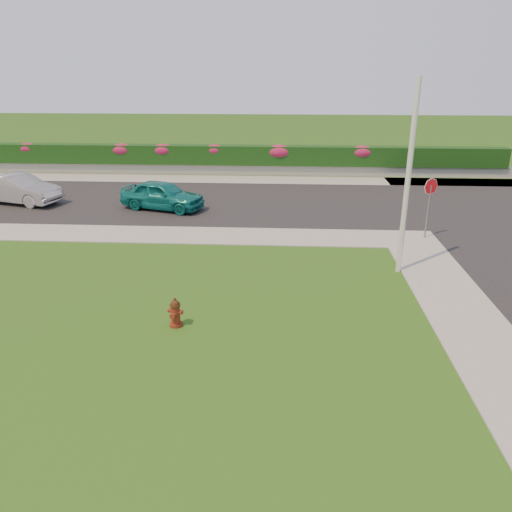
# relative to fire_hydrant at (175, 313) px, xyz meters

# --- Properties ---
(ground) EXTENTS (120.00, 120.00, 0.00)m
(ground) POSITION_rel_fire_hydrant_xyz_m (0.37, -1.98, -0.36)
(ground) COLOR black
(ground) RESTS_ON ground
(street_far) EXTENTS (26.00, 8.00, 0.04)m
(street_far) POSITION_rel_fire_hydrant_xyz_m (-4.63, 12.02, -0.34)
(street_far) COLOR black
(street_far) RESTS_ON ground
(sidewalk_far) EXTENTS (24.00, 2.00, 0.04)m
(sidewalk_far) POSITION_rel_fire_hydrant_xyz_m (-5.63, 7.02, -0.34)
(sidewalk_far) COLOR gray
(sidewalk_far) RESTS_ON ground
(curb_corner) EXTENTS (2.00, 2.00, 0.04)m
(curb_corner) POSITION_rel_fire_hydrant_xyz_m (7.37, 7.02, -0.34)
(curb_corner) COLOR gray
(curb_corner) RESTS_ON ground
(sidewalk_beyond) EXTENTS (34.00, 2.00, 0.04)m
(sidewalk_beyond) POSITION_rel_fire_hydrant_xyz_m (-0.63, 17.02, -0.34)
(sidewalk_beyond) COLOR gray
(sidewalk_beyond) RESTS_ON ground
(retaining_wall) EXTENTS (34.00, 0.40, 0.60)m
(retaining_wall) POSITION_rel_fire_hydrant_xyz_m (-0.63, 18.52, -0.06)
(retaining_wall) COLOR gray
(retaining_wall) RESTS_ON ground
(hedge) EXTENTS (32.00, 0.90, 1.10)m
(hedge) POSITION_rel_fire_hydrant_xyz_m (-0.63, 18.62, 0.79)
(hedge) COLOR black
(hedge) RESTS_ON retaining_wall
(fire_hydrant) EXTENTS (0.40, 0.38, 0.76)m
(fire_hydrant) POSITION_rel_fire_hydrant_xyz_m (0.00, 0.00, 0.00)
(fire_hydrant) COLOR #4C0C0B
(fire_hydrant) RESTS_ON ground
(sedan_teal) EXTENTS (4.04, 2.53, 1.28)m
(sedan_teal) POSITION_rel_fire_hydrant_xyz_m (-2.81, 10.60, 0.32)
(sedan_teal) COLOR #0E6B68
(sedan_teal) RESTS_ON street_far
(sedan_silver) EXTENTS (4.31, 2.47, 1.34)m
(sedan_silver) POSITION_rel_fire_hydrant_xyz_m (-9.75, 11.24, 0.35)
(sedan_silver) COLOR #999CA1
(sedan_silver) RESTS_ON street_far
(utility_pole) EXTENTS (0.16, 0.16, 5.84)m
(utility_pole) POSITION_rel_fire_hydrant_xyz_m (6.28, 3.91, 2.56)
(utility_pole) COLOR silver
(utility_pole) RESTS_ON ground
(stop_sign) EXTENTS (0.56, 0.32, 2.30)m
(stop_sign) POSITION_rel_fire_hydrant_xyz_m (7.95, 7.24, 1.33)
(stop_sign) COLOR slate
(stop_sign) RESTS_ON ground
(flower_clump_a) EXTENTS (1.24, 0.79, 0.62)m
(flower_clump_a) POSITION_rel_fire_hydrant_xyz_m (-12.80, 18.52, 1.09)
(flower_clump_a) COLOR #BA1F4B
(flower_clump_a) RESTS_ON hedge
(flower_clump_b) EXTENTS (1.40, 0.90, 0.70)m
(flower_clump_b) POSITION_rel_fire_hydrant_xyz_m (-7.07, 18.52, 1.06)
(flower_clump_b) COLOR #BA1F4B
(flower_clump_b) RESTS_ON hedge
(flower_clump_c) EXTENTS (1.38, 0.89, 0.69)m
(flower_clump_c) POSITION_rel_fire_hydrant_xyz_m (-4.59, 18.52, 1.06)
(flower_clump_c) COLOR #BA1F4B
(flower_clump_c) RESTS_ON hedge
(flower_clump_d) EXTENTS (1.24, 0.79, 0.62)m
(flower_clump_d) POSITION_rel_fire_hydrant_xyz_m (-1.51, 18.52, 1.09)
(flower_clump_d) COLOR #BA1F4B
(flower_clump_d) RESTS_ON hedge
(flower_clump_e) EXTENTS (1.55, 1.00, 0.78)m
(flower_clump_e) POSITION_rel_fire_hydrant_xyz_m (2.28, 18.52, 1.03)
(flower_clump_e) COLOR #BA1F4B
(flower_clump_e) RESTS_ON hedge
(flower_clump_f) EXTENTS (1.45, 0.93, 0.72)m
(flower_clump_f) POSITION_rel_fire_hydrant_xyz_m (7.07, 18.52, 1.05)
(flower_clump_f) COLOR #BA1F4B
(flower_clump_f) RESTS_ON hedge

